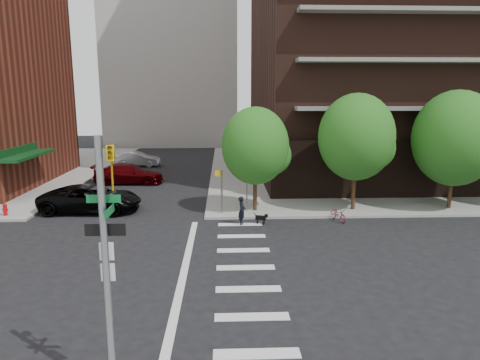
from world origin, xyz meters
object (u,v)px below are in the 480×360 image
traffic_signal (109,289)px  parked_car_silver (138,159)px  fire_hydrant (5,209)px  scooter (338,214)px  parked_car_black (91,199)px  parked_car_maroon (129,174)px  dog_walker (242,211)px

traffic_signal → parked_car_silver: (-5.99, 33.51, -1.97)m
fire_hydrant → scooter: 19.12m
parked_car_black → scooter: 14.74m
parked_car_maroon → traffic_signal: bearing=-167.3°
traffic_signal → parked_car_maroon: bearing=101.4°
fire_hydrant → dog_walker: size_ratio=0.46×
parked_car_black → parked_car_silver: size_ratio=1.35×
parked_car_maroon → scooter: bearing=-126.7°
fire_hydrant → parked_car_black: bearing=14.7°
parked_car_silver → scooter: parked_car_silver is taller
fire_hydrant → dog_walker: bearing=-7.5°
parked_car_maroon → dog_walker: (8.60, -11.50, -0.00)m
fire_hydrant → parked_car_maroon: 10.92m
parked_car_black → scooter: (14.52, -2.50, -0.43)m
scooter → dog_walker: (-5.48, -0.50, 0.39)m
traffic_signal → parked_car_black: (-5.47, 16.49, -1.87)m
parked_car_black → parked_car_silver: bearing=4.7°
parked_car_maroon → fire_hydrant: bearing=154.1°
parked_car_black → parked_car_maroon: 8.51m
parked_car_black → scooter: bearing=-96.8°
parked_car_maroon → scooter: size_ratio=3.62×
scooter → dog_walker: 5.52m
fire_hydrant → parked_car_black: 4.72m
dog_walker → parked_car_black: bearing=80.3°
fire_hydrant → parked_car_silver: 18.66m
traffic_signal → dog_walker: 14.09m
fire_hydrant → parked_car_silver: size_ratio=0.17×
scooter → parked_car_black: bearing=153.7°
parked_car_maroon → parked_car_silver: size_ratio=1.24×
scooter → dog_walker: size_ratio=0.96×
parked_car_maroon → scooter: 17.87m
dog_walker → traffic_signal: bearing=173.9°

